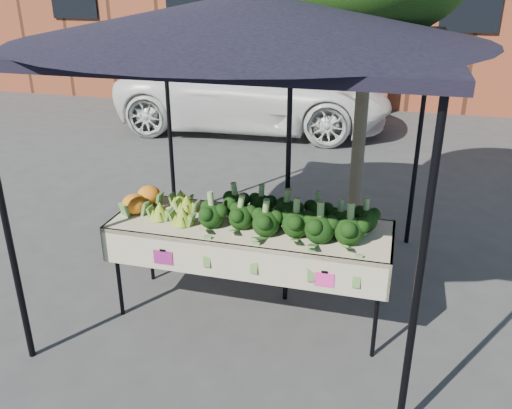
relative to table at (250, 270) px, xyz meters
The scene contains 7 objects.
ground 0.50m from the table, 159.59° to the left, with size 90.00×90.00×0.00m, color #343437.
table is the anchor object (origin of this frame).
canopy 1.01m from the table, 103.39° to the left, with size 3.16×3.16×2.74m, color black, non-canonical shape.
broccoli_heap 0.68m from the table, ahead, with size 1.50×0.60×0.29m, color black.
romanesco_cluster 0.87m from the table, behind, with size 0.46×0.60×0.23m, color #91AB2D.
cauliflower_pair 1.17m from the table, behind, with size 0.26×0.46×0.20m, color orange.
street_tree 2.28m from the table, 63.69° to the left, with size 2.02×2.02×3.98m, color #1E4C14, non-canonical shape.
Camera 1 is at (1.36, -4.03, 2.85)m, focal length 37.55 mm.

